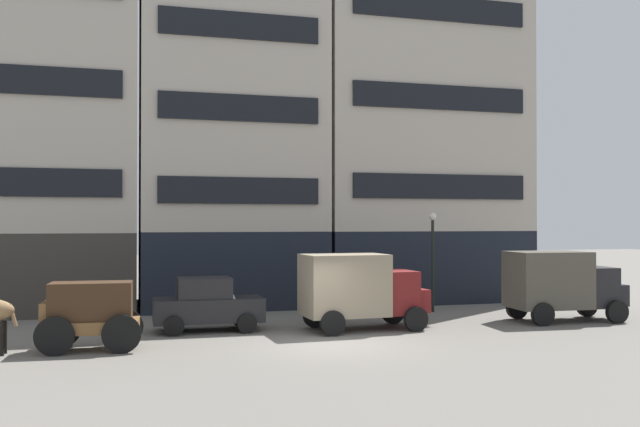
% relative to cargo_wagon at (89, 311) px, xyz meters
% --- Properties ---
extents(ground_plane, '(120.00, 120.00, 0.00)m').
position_rel_cargo_wagon_xyz_m(ground_plane, '(6.93, -1.11, -1.15)').
color(ground_plane, slate).
extents(building_far_left, '(7.48, 6.61, 15.50)m').
position_rel_cargo_wagon_xyz_m(building_far_left, '(-2.08, 10.25, 6.65)').
color(building_far_left, '#38332D').
rests_on(building_far_left, ground_plane).
extents(building_center_left, '(8.41, 6.61, 17.45)m').
position_rel_cargo_wagon_xyz_m(building_center_left, '(5.52, 10.24, 7.62)').
color(building_center_left, black).
rests_on(building_center_left, ground_plane).
extents(building_center_right, '(10.30, 6.61, 15.78)m').
position_rel_cargo_wagon_xyz_m(building_center_right, '(14.52, 10.25, 6.78)').
color(building_center_right, black).
rests_on(building_center_right, ground_plane).
extents(cargo_wagon, '(2.98, 1.67, 1.98)m').
position_rel_cargo_wagon_xyz_m(cargo_wagon, '(0.00, 0.00, 0.00)').
color(cargo_wagon, brown).
rests_on(cargo_wagon, ground_plane).
extents(delivery_truck_near, '(4.44, 2.33, 2.62)m').
position_rel_cargo_wagon_xyz_m(delivery_truck_near, '(16.79, 1.50, 0.28)').
color(delivery_truck_near, black).
rests_on(delivery_truck_near, ground_plane).
extents(delivery_truck_far, '(4.42, 2.30, 2.62)m').
position_rel_cargo_wagon_xyz_m(delivery_truck_far, '(8.82, 1.55, 0.28)').
color(delivery_truck_far, maroon).
rests_on(delivery_truck_far, ground_plane).
extents(sedan_dark, '(3.71, 1.89, 1.83)m').
position_rel_cargo_wagon_xyz_m(sedan_dark, '(3.70, 2.69, -0.23)').
color(sedan_dark, black).
rests_on(sedan_dark, ground_plane).
extents(pedestrian_officer, '(0.51, 0.51, 1.79)m').
position_rel_cargo_wagon_xyz_m(pedestrian_officer, '(18.31, 5.24, -0.17)').
color(pedestrian_officer, black).
rests_on(pedestrian_officer, ground_plane).
extents(streetlamp_curbside, '(0.32, 0.32, 4.12)m').
position_rel_cargo_wagon_xyz_m(streetlamp_curbside, '(13.25, 5.25, 1.52)').
color(streetlamp_curbside, black).
rests_on(streetlamp_curbside, ground_plane).
extents(fire_hydrant_curbside, '(0.24, 0.24, 0.83)m').
position_rel_cargo_wagon_xyz_m(fire_hydrant_curbside, '(10.87, 5.29, -0.72)').
color(fire_hydrant_curbside, maroon).
rests_on(fire_hydrant_curbside, ground_plane).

